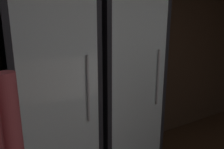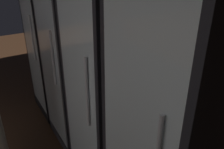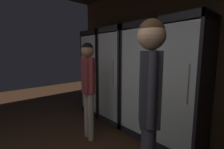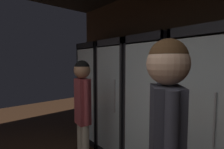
{
  "view_description": "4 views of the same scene",
  "coord_description": "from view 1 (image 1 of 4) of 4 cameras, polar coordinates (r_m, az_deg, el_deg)",
  "views": [
    {
      "loc": [
        -1.09,
        1.03,
        1.52
      ],
      "look_at": [
        -0.32,
        2.34,
        1.16
      ],
      "focal_mm": 32.98,
      "sensor_mm": 36.0,
      "label": 1
    },
    {
      "loc": [
        0.69,
        1.81,
        1.85
      ],
      "look_at": [
        -0.26,
        2.38,
        1.3
      ],
      "focal_mm": 38.24,
      "sensor_mm": 36.0,
      "label": 2
    },
    {
      "loc": [
        0.91,
        0.43,
        1.44
      ],
      "look_at": [
        -1.59,
        2.68,
        0.98
      ],
      "focal_mm": 24.78,
      "sensor_mm": 36.0,
      "label": 3
    },
    {
      "loc": [
        0.67,
        0.71,
        1.59
      ],
      "look_at": [
        -1.65,
        2.69,
        1.35
      ],
      "focal_mm": 26.76,
      "sensor_mm": 36.0,
      "label": 4
    }
  ],
  "objects": [
    {
      "name": "cooler_right",
      "position": [
        2.07,
        1.65,
        -2.39
      ],
      "size": [
        0.63,
        0.64,
        1.94
      ],
      "color": "black",
      "rests_on": "ground"
    },
    {
      "name": "wall_back",
      "position": [
        2.28,
        -1.83,
        10.43
      ],
      "size": [
        6.0,
        0.06,
        2.8
      ],
      "primitive_type": "cube",
      "color": "#382619",
      "rests_on": "ground"
    },
    {
      "name": "cooler_center",
      "position": [
        1.82,
        -16.71,
        -5.38
      ],
      "size": [
        0.63,
        0.64,
        1.94
      ],
      "color": "black",
      "rests_on": "ground"
    }
  ]
}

